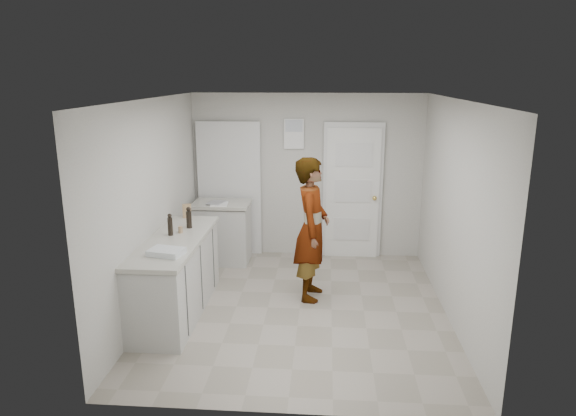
# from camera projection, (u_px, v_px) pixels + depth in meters

# --- Properties ---
(ground) EXTENTS (4.00, 4.00, 0.00)m
(ground) POSITION_uv_depth(u_px,v_px,m) (300.00, 309.00, 6.25)
(ground) COLOR gray
(ground) RESTS_ON ground
(room_shell) EXTENTS (4.00, 4.00, 4.00)m
(room_shell) POSITION_uv_depth(u_px,v_px,m) (295.00, 191.00, 7.88)
(room_shell) COLOR beige
(room_shell) RESTS_ON ground
(main_counter) EXTENTS (0.64, 1.96, 0.93)m
(main_counter) POSITION_uv_depth(u_px,v_px,m) (176.00, 279.00, 6.05)
(main_counter) COLOR silver
(main_counter) RESTS_ON ground
(side_counter) EXTENTS (0.84, 0.61, 0.93)m
(side_counter) POSITION_uv_depth(u_px,v_px,m) (222.00, 234.00, 7.72)
(side_counter) COLOR silver
(side_counter) RESTS_ON ground
(person) EXTENTS (0.49, 0.70, 1.80)m
(person) POSITION_uv_depth(u_px,v_px,m) (312.00, 229.00, 6.37)
(person) COLOR silver
(person) RESTS_ON ground
(cake_mix_box) EXTENTS (0.12, 0.08, 0.18)m
(cake_mix_box) POSITION_uv_depth(u_px,v_px,m) (187.00, 211.00, 6.77)
(cake_mix_box) COLOR #A07550
(cake_mix_box) RESTS_ON main_counter
(spice_jar) EXTENTS (0.05, 0.05, 0.08)m
(spice_jar) POSITION_uv_depth(u_px,v_px,m) (180.00, 230.00, 6.13)
(spice_jar) COLOR tan
(spice_jar) RESTS_ON main_counter
(oil_cruet_a) EXTENTS (0.07, 0.07, 0.27)m
(oil_cruet_a) POSITION_uv_depth(u_px,v_px,m) (189.00, 218.00, 6.31)
(oil_cruet_a) COLOR black
(oil_cruet_a) RESTS_ON main_counter
(oil_cruet_b) EXTENTS (0.06, 0.06, 0.27)m
(oil_cruet_b) POSITION_uv_depth(u_px,v_px,m) (170.00, 225.00, 6.02)
(oil_cruet_b) COLOR black
(oil_cruet_b) RESTS_ON main_counter
(baking_dish) EXTENTS (0.40, 0.32, 0.06)m
(baking_dish) POSITION_uv_depth(u_px,v_px,m) (166.00, 252.00, 5.39)
(baking_dish) COLOR silver
(baking_dish) RESTS_ON main_counter
(egg_bowl) EXTENTS (0.12, 0.12, 0.04)m
(egg_bowl) POSITION_uv_depth(u_px,v_px,m) (162.00, 253.00, 5.39)
(egg_bowl) COLOR silver
(egg_bowl) RESTS_ON main_counter
(papers) EXTENTS (0.27, 0.33, 0.01)m
(papers) POSITION_uv_depth(u_px,v_px,m) (219.00, 204.00, 7.48)
(papers) COLOR white
(papers) RESTS_ON side_counter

